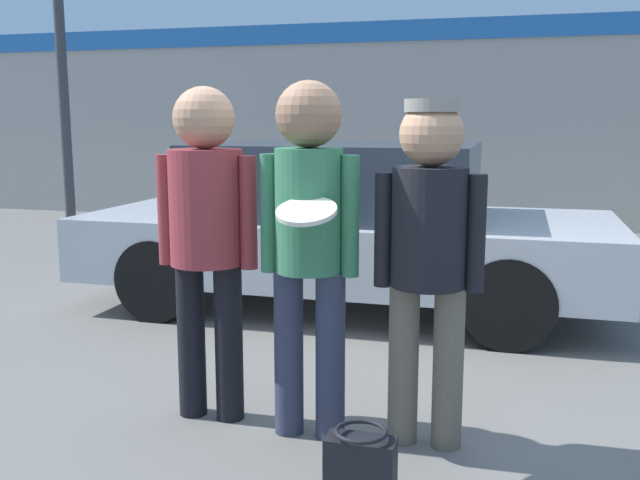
{
  "coord_description": "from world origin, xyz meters",
  "views": [
    {
      "loc": [
        0.74,
        -3.63,
        1.61
      ],
      "look_at": [
        -0.24,
        -0.1,
        0.99
      ],
      "focal_mm": 40.0,
      "sensor_mm": 36.0,
      "label": 1
    }
  ],
  "objects_px": {
    "person_left": "(207,222)",
    "person_right": "(429,242)",
    "parked_car_near": "(344,225)",
    "person_middle_with_frisbee": "(309,228)",
    "handbag": "(360,465)"
  },
  "relations": [
    {
      "from": "person_left",
      "to": "person_right",
      "type": "height_order",
      "value": "person_left"
    },
    {
      "from": "person_left",
      "to": "person_middle_with_frisbee",
      "type": "xyz_separation_m",
      "value": [
        0.58,
        -0.08,
        0.0
      ]
    },
    {
      "from": "person_right",
      "to": "handbag",
      "type": "distance_m",
      "value": 1.08
    },
    {
      "from": "person_middle_with_frisbee",
      "to": "parked_car_near",
      "type": "distance_m",
      "value": 2.6
    },
    {
      "from": "person_left",
      "to": "parked_car_near",
      "type": "distance_m",
      "value": 2.49
    },
    {
      "from": "person_right",
      "to": "person_middle_with_frisbee",
      "type": "bearing_deg",
      "value": -174.57
    },
    {
      "from": "parked_car_near",
      "to": "handbag",
      "type": "bearing_deg",
      "value": -74.96
    },
    {
      "from": "parked_car_near",
      "to": "handbag",
      "type": "distance_m",
      "value": 3.24
    },
    {
      "from": "person_right",
      "to": "handbag",
      "type": "relative_size",
      "value": 5.48
    },
    {
      "from": "person_right",
      "to": "person_left",
      "type": "bearing_deg",
      "value": 178.79
    },
    {
      "from": "person_left",
      "to": "parked_car_near",
      "type": "height_order",
      "value": "person_left"
    },
    {
      "from": "person_middle_with_frisbee",
      "to": "person_right",
      "type": "distance_m",
      "value": 0.59
    },
    {
      "from": "handbag",
      "to": "person_middle_with_frisbee",
      "type": "bearing_deg",
      "value": 125.63
    },
    {
      "from": "person_left",
      "to": "handbag",
      "type": "relative_size",
      "value": 5.72
    },
    {
      "from": "person_left",
      "to": "handbag",
      "type": "bearing_deg",
      "value": -32.55
    }
  ]
}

